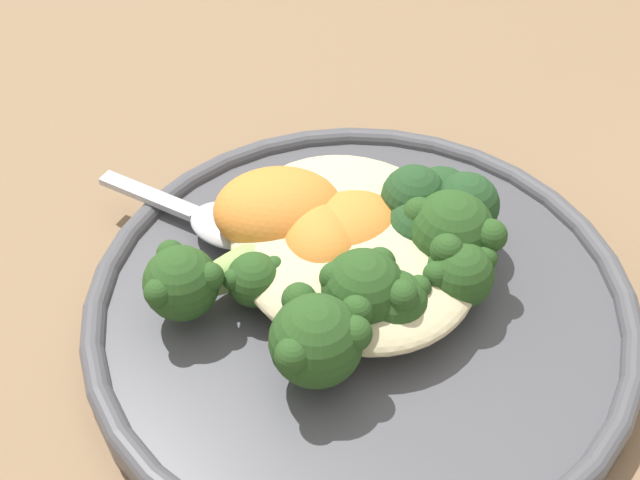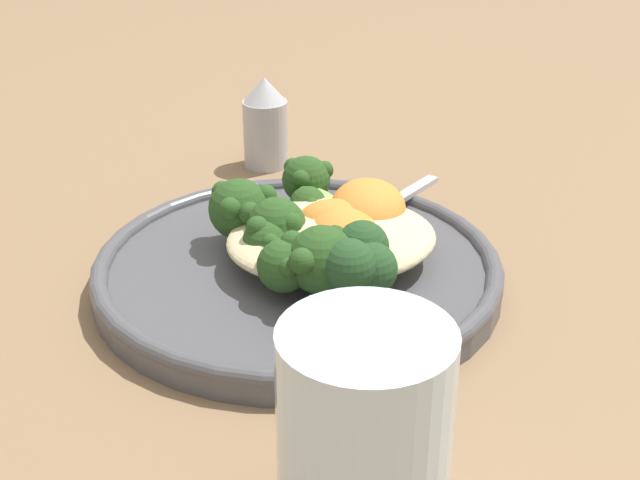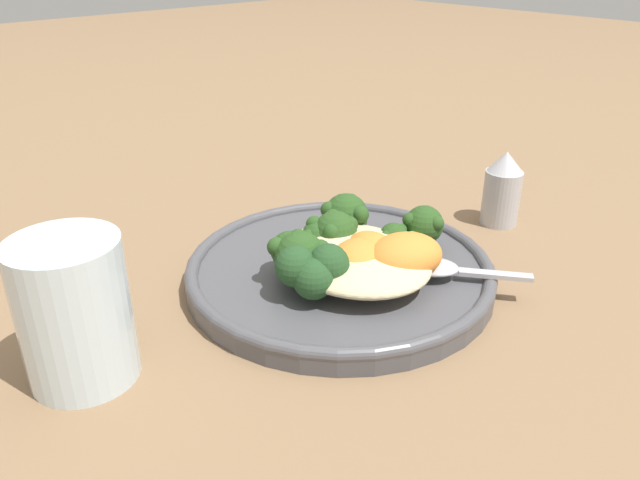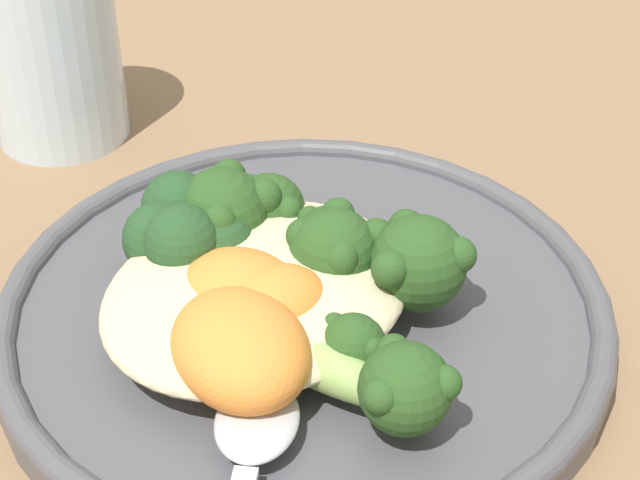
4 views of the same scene
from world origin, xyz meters
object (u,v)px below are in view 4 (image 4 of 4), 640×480
Objects in this scene: broccoli_stalk_0 at (369,377)px; sweet_potato_chunk_2 at (245,295)px; plate at (304,314)px; broccoli_stalk_6 at (225,229)px; broccoli_stalk_2 at (397,272)px; broccoli_stalk_3 at (325,262)px; sweet_potato_chunk_0 at (240,349)px; sweet_potato_chunk_1 at (272,307)px; quinoa_mound at (252,287)px; broccoli_stalk_1 at (316,341)px; broccoli_stalk_5 at (264,235)px; broccoli_stalk_4 at (307,266)px; spoon at (254,436)px; broccoli_stalk_7 at (202,287)px; kale_tuft at (191,231)px; water_glass at (52,50)px.

broccoli_stalk_0 reaches higher than sweet_potato_chunk_2.
broccoli_stalk_6 is at bearing 101.37° from plate.
broccoli_stalk_3 is at bearing 142.45° from broccoli_stalk_2.
broccoli_stalk_0 is 1.57× the size of sweet_potato_chunk_0.
sweet_potato_chunk_1 is at bearing -175.39° from broccoli_stalk_3.
sweet_potato_chunk_1 is (-0.03, -0.00, -0.00)m from broccoli_stalk_3.
sweet_potato_chunk_2 is at bearing -152.37° from quinoa_mound.
broccoli_stalk_1 is at bearing -141.61° from broccoli_stalk_3.
broccoli_stalk_4 is at bearing -132.15° from broccoli_stalk_5.
broccoli_stalk_4 is 1.81× the size of sweet_potato_chunk_2.
spoon is at bearing -130.38° from sweet_potato_chunk_2.
sweet_potato_chunk_1 is (0.01, -0.03, 0.00)m from broccoli_stalk_7.
broccoli_stalk_3 and kale_tuft have the same top height.
broccoli_stalk_4 is at bearing 19.31° from sweet_potato_chunk_1.
kale_tuft reaches higher than sweet_potato_chunk_0.
broccoli_stalk_6 is at bearing -101.16° from water_glass.
water_glass is (0.06, 0.29, 0.02)m from broccoli_stalk_0.
broccoli_stalk_6 is (0.02, 0.11, 0.00)m from broccoli_stalk_0.
broccoli_stalk_3 is at bearing -82.48° from broccoli_stalk_4.
sweet_potato_chunk_0 reaches higher than broccoli_stalk_5.
broccoli_stalk_1 is 0.26m from water_glass.
broccoli_stalk_7 is 1.64× the size of sweet_potato_chunk_2.
broccoli_stalk_4 is at bearing 20.73° from sweet_potato_chunk_0.
spoon is at bearing -132.89° from quinoa_mound.
sweet_potato_chunk_2 is at bearing 164.65° from broccoli_stalk_4.
broccoli_stalk_4 is 0.99× the size of broccoli_stalk_6.
broccoli_stalk_2 reaches higher than broccoli_stalk_5.
sweet_potato_chunk_1 is (-0.05, 0.02, -0.00)m from broccoli_stalk_2.
quinoa_mound is 0.22m from water_glass.
broccoli_stalk_0 is at bearing -149.46° from broccoli_stalk_5.
plate is at bearing 175.71° from spoon.
water_glass is (0.02, 0.23, 0.01)m from broccoli_stalk_3.
sweet_potato_chunk_1 reaches higher than spoon.
broccoli_stalk_5 is 0.11m from spoon.
water_glass is at bearing 75.20° from sweet_potato_chunk_2.
broccoli_stalk_7 is 0.04m from sweet_potato_chunk_1.
broccoli_stalk_3 is at bearing -128.11° from broccoli_stalk_6.
water_glass is (0.08, 0.24, 0.01)m from sweet_potato_chunk_0.
plate is at bearing -8.53° from sweet_potato_chunk_2.
broccoli_stalk_5 is (0.03, 0.02, 0.00)m from quinoa_mound.
sweet_potato_chunk_0 is (-0.03, -0.03, 0.01)m from quinoa_mound.
broccoli_stalk_5 is at bearing 38.04° from quinoa_mound.
broccoli_stalk_0 is at bearing -92.51° from sweet_potato_chunk_1.
sweet_potato_chunk_0 is 0.26m from water_glass.
broccoli_stalk_2 is at bearing -43.87° from quinoa_mound.
sweet_potato_chunk_1 is at bearing -81.01° from sweet_potato_chunk_2.
spoon is (-0.05, -0.04, -0.01)m from sweet_potato_chunk_1.
kale_tuft is at bearing -156.00° from spoon.
broccoli_stalk_4 is 1.10× the size of broccoli_stalk_7.
sweet_potato_chunk_2 is at bearing 163.14° from broccoli_stalk_3.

